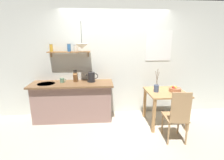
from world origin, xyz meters
TOP-DOWN VIEW (x-y plane):
  - ground_plane at (0.00, 0.00)m, footprint 14.00×14.00m
  - back_wall at (0.20, 0.65)m, footprint 6.80×0.11m
  - kitchen_counter at (-1.00, 0.32)m, footprint 1.83×0.63m
  - wall_shelf at (-1.07, 0.49)m, footprint 0.94×0.20m
  - dining_table at (1.05, -0.05)m, footprint 0.82×0.79m
  - dining_chair_near at (0.99, -0.74)m, footprint 0.41×0.45m
  - fruit_bowl at (1.23, -0.07)m, footprint 0.25×0.25m
  - twig_vase at (0.82, -0.06)m, footprint 0.11×0.11m
  - electric_kettle at (-0.56, 0.37)m, footprint 0.27×0.18m
  - knife_block at (-0.93, 0.40)m, footprint 0.09×0.16m
  - coffee_mug_by_sink at (-1.22, 0.36)m, footprint 0.14×0.09m
  - pendant_lamp at (-0.74, 0.24)m, footprint 0.29×0.29m

SIDE VIEW (x-z plane):
  - ground_plane at x=0.00m, z-range 0.00..0.00m
  - kitchen_counter at x=-1.00m, z-range 0.01..0.89m
  - dining_chair_near at x=0.99m, z-range 0.04..1.03m
  - dining_table at x=1.05m, z-range 0.25..1.00m
  - fruit_bowl at x=1.23m, z-range 0.74..0.87m
  - twig_vase at x=0.82m, z-range 0.58..1.09m
  - coffee_mug_by_sink at x=-1.22m, z-range 0.89..0.99m
  - knife_block at x=-0.93m, z-range 0.85..1.14m
  - electric_kettle at x=-0.56m, z-range 0.87..1.12m
  - back_wall at x=0.20m, z-range 0.00..2.70m
  - wall_shelf at x=-1.07m, z-range 1.45..1.75m
  - pendant_lamp at x=-0.74m, z-range 1.42..1.98m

